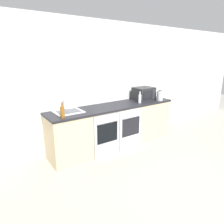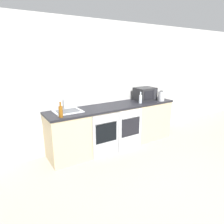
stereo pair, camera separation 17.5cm
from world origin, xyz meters
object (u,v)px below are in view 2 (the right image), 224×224
Objects in this scene: bottle_clear at (140,99)px; kettle at (161,96)px; bottle_amber at (61,111)px; sink at (68,111)px; oven_right at (130,130)px; microwave at (145,94)px; oven_left at (106,136)px.

bottle_clear is 0.55m from kettle.
bottle_amber reaches higher than kettle.
bottle_clear is 1.79m from bottle_amber.
sink is at bearing 172.63° from kettle.
oven_right is at bearing -18.11° from sink.
microwave is 0.36m from bottle_clear.
bottle_clear is 1.59m from sink.
oven_left is 1.00× the size of oven_right.
microwave is at bearing 7.34° from bottle_amber.
kettle is (2.34, -0.00, 0.01)m from bottle_amber.
oven_left is at bearing -32.93° from sink.
sink is (-1.17, 0.38, 0.49)m from oven_right.
microwave is at bearing -0.03° from sink.
oven_left is 1.71× the size of sink.
bottle_amber is at bearing 179.90° from kettle.
oven_right is 3.40× the size of bottle_clear.
oven_left is 3.64× the size of kettle.
oven_left is 0.58m from oven_right.
oven_right is (0.58, 0.00, 0.00)m from oven_left.
microwave is at bearing 132.12° from kettle.
bottle_amber reaches higher than oven_right.
oven_right is at bearing -4.64° from bottle_amber.
kettle is (0.25, -0.27, -0.03)m from microwave.
bottle_clear reaches higher than oven_left.
oven_left is at bearing 180.00° from oven_right.
kettle is 0.47× the size of sink.
sink reaches higher than kettle.
bottle_amber is 1.13× the size of kettle.
sink is at bearing 51.44° from bottle_amber.
sink is (-1.58, 0.20, -0.08)m from bottle_clear.
microwave reaches higher than bottle_amber.
kettle is at bearing -47.88° from microwave.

